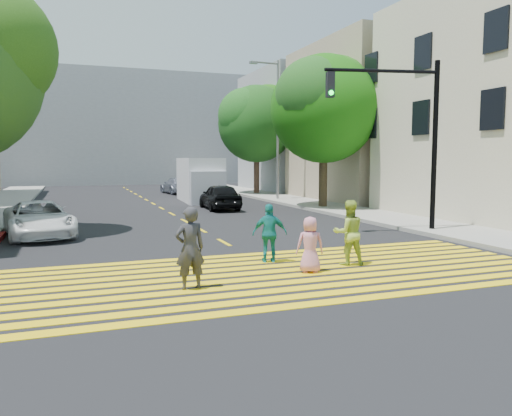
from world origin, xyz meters
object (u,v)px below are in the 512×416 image
dark_car_near (220,197)px  silver_car (177,186)px  white_van (201,181)px  pedestrian_extra (270,233)px  traffic_signal (405,122)px  pedestrian_woman (349,233)px  dark_car_parked (214,187)px  tree_right_near (325,103)px  tree_right_far (257,120)px  white_sedan (39,219)px  pedestrian_man (190,248)px  pedestrian_child (310,245)px

dark_car_near → silver_car: dark_car_near is taller
dark_car_near → white_van: (0.24, 5.23, 0.61)m
pedestrian_extra → traffic_signal: 7.83m
pedestrian_woman → traffic_signal: size_ratio=0.27×
pedestrian_extra → white_van: (2.85, 18.93, 0.54)m
pedestrian_extra → dark_car_parked: bearing=-87.4°
pedestrian_extra → white_van: bearing=-83.9°
tree_right_near → silver_car: size_ratio=1.94×
tree_right_far → white_sedan: tree_right_far is taller
tree_right_near → white_sedan: (-13.88, -5.27, -5.02)m
tree_right_near → pedestrian_man: (-10.51, -14.02, -4.78)m
pedestrian_man → white_sedan: (-3.37, 8.75, -0.24)m
tree_right_near → silver_car: (-5.12, 14.51, -5.02)m
pedestrian_woman → white_van: (1.08, 19.90, 0.48)m
pedestrian_extra → dark_car_parked: (5.06, 23.64, -0.17)m
tree_right_near → white_van: (-5.11, 6.85, -4.34)m
tree_right_far → dark_car_parked: (-3.28, 0.26, -5.01)m
tree_right_near → pedestrian_extra: (-7.96, -12.08, -4.88)m
tree_right_far → pedestrian_child: size_ratio=6.19×
tree_right_near → dark_car_parked: 12.95m
pedestrian_man → white_sedan: size_ratio=0.39×
tree_right_far → white_van: (-5.49, -4.45, -4.30)m
white_van → traffic_signal: 16.46m
pedestrian_man → pedestrian_extra: bearing=-147.6°
pedestrian_man → silver_car: (5.39, 28.53, -0.24)m
pedestrian_child → white_van: bearing=-80.5°
pedestrian_woman → dark_car_parked: bearing=-86.4°
tree_right_near → tree_right_far: size_ratio=1.00×
tree_right_near → dark_car_parked: size_ratio=2.28×
pedestrian_woman → white_van: 19.94m
pedestrian_child → white_sedan: size_ratio=0.30×
pedestrian_man → traffic_signal: traffic_signal is taller
white_sedan → pedestrian_woman: bearing=-54.7°
silver_car → dark_car_parked: silver_car is taller
white_sedan → dark_car_parked: white_sedan is taller
pedestrian_child → traffic_signal: bearing=-126.8°
pedestrian_man → dark_car_near: size_ratio=0.42×
tree_right_near → traffic_signal: size_ratio=1.35×
pedestrian_woman → pedestrian_child: 1.39m
tree_right_far → pedestrian_extra: 25.29m
pedestrian_woman → white_sedan: size_ratio=0.37×
white_sedan → traffic_signal: 13.33m
tree_right_far → white_van: bearing=-140.9°
pedestrian_man → pedestrian_child: (3.01, 0.52, -0.19)m
silver_car → white_van: 7.69m
tree_right_far → silver_car: bearing=149.8°
tree_right_near → white_van: 9.59m
pedestrian_extra → white_van: 19.15m
pedestrian_woman → white_van: bearing=-81.9°
tree_right_far → pedestrian_extra: tree_right_far is taller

